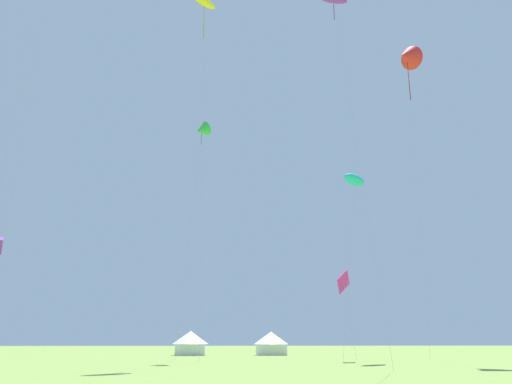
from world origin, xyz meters
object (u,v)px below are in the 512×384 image
(kite_red_delta, at_px, (407,57))
(kite_green_delta, at_px, (202,130))
(festival_tent_left, at_px, (190,342))
(festival_tent_right, at_px, (271,342))
(kite_yellow_parafoil, at_px, (205,3))
(kite_cyan_parafoil, at_px, (354,180))
(kite_purple_parafoil, at_px, (334,1))
(kite_magenta_diamond, at_px, (343,282))

(kite_red_delta, bearing_deg, kite_green_delta, 166.36)
(festival_tent_left, distance_m, festival_tent_right, 9.73)
(kite_yellow_parafoil, relative_size, festival_tent_right, 8.40)
(kite_cyan_parafoil, bearing_deg, kite_red_delta, -4.13)
(kite_cyan_parafoil, relative_size, kite_yellow_parafoil, 0.47)
(festival_tent_left, height_order, festival_tent_right, festival_tent_left)
(kite_purple_parafoil, relative_size, kite_yellow_parafoil, 0.74)
(kite_cyan_parafoil, xyz_separation_m, kite_green_delta, (-14.43, 4.53, 6.35))
(kite_red_delta, distance_m, festival_tent_right, 36.17)
(festival_tent_left, bearing_deg, kite_purple_parafoil, -72.19)
(kite_yellow_parafoil, relative_size, festival_tent_left, 8.22)
(kite_red_delta, relative_size, festival_tent_left, 7.10)
(kite_yellow_parafoil, bearing_deg, kite_purple_parafoil, -54.33)
(kite_magenta_diamond, relative_size, festival_tent_right, 1.83)
(kite_cyan_parafoil, height_order, kite_green_delta, kite_green_delta)
(kite_cyan_parafoil, xyz_separation_m, kite_purple_parafoil, (-4.74, -12.73, 9.90))
(kite_red_delta, relative_size, kite_yellow_parafoil, 0.86)
(kite_purple_parafoil, bearing_deg, kite_cyan_parafoil, 69.60)
(kite_green_delta, distance_m, kite_magenta_diamond, 20.95)
(kite_yellow_parafoil, xyz_separation_m, festival_tent_left, (-0.65, 18.84, -33.52))
(festival_tent_left, bearing_deg, kite_green_delta, -87.23)
(kite_purple_parafoil, relative_size, kite_magenta_diamond, 3.42)
(festival_tent_left, xyz_separation_m, festival_tent_right, (9.73, 0.00, -0.03))
(kite_yellow_parafoil, height_order, festival_tent_right, kite_yellow_parafoil)
(kite_red_delta, bearing_deg, kite_purple_parafoil, -131.20)
(kite_green_delta, xyz_separation_m, kite_magenta_diamond, (12.91, -4.60, -15.85))
(kite_cyan_parafoil, distance_m, kite_red_delta, 14.47)
(kite_cyan_parafoil, height_order, kite_yellow_parafoil, kite_yellow_parafoil)
(kite_cyan_parafoil, height_order, kite_magenta_diamond, kite_cyan_parafoil)
(festival_tent_right, bearing_deg, kite_yellow_parafoil, -115.72)
(kite_purple_parafoil, xyz_separation_m, kite_magenta_diamond, (3.21, 12.66, -19.40))
(kite_green_delta, distance_m, festival_tent_right, 27.41)
(kite_cyan_parafoil, distance_m, festival_tent_left, 28.84)
(kite_purple_parafoil, height_order, kite_magenta_diamond, kite_purple_parafoil)
(kite_red_delta, relative_size, festival_tent_right, 7.25)
(kite_green_delta, distance_m, kite_red_delta, 22.12)
(kite_green_delta, distance_m, kite_yellow_parafoil, 13.11)
(kite_magenta_diamond, relative_size, kite_red_delta, 0.25)
(festival_tent_right, bearing_deg, festival_tent_left, 180.00)
(kite_magenta_diamond, relative_size, kite_yellow_parafoil, 0.22)
(kite_yellow_parafoil, bearing_deg, kite_magenta_diamond, -4.21)
(kite_red_delta, xyz_separation_m, festival_tent_left, (-21.19, 20.16, -27.73))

